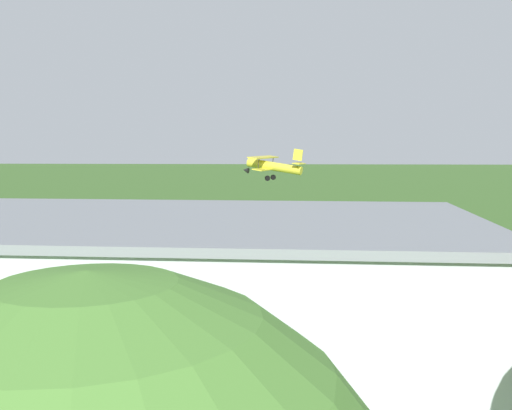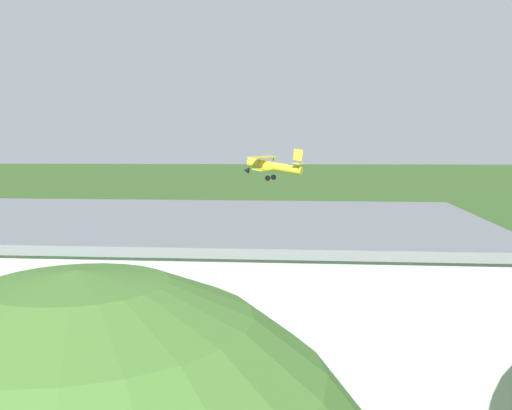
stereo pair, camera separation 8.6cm
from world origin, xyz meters
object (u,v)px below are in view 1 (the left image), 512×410
(hangar, at_px, (182,295))
(truck_box_grey, at_px, (405,274))
(person_by_parked_cars, at_px, (154,272))
(person_near_hangar_door, at_px, (107,285))
(person_walking_on_apron, at_px, (331,282))
(person_watching_takeoff, at_px, (97,275))
(biplane, at_px, (272,166))
(person_crossing_taxiway, at_px, (298,280))
(car_grey, at_px, (46,285))

(hangar, distance_m, truck_box_grey, 19.30)
(person_by_parked_cars, bearing_deg, person_near_hangar_door, 62.38)
(truck_box_grey, distance_m, person_by_parked_cars, 18.48)
(hangar, relative_size, person_walking_on_apron, 17.84)
(person_watching_takeoff, bearing_deg, biplane, -113.35)
(person_by_parked_cars, distance_m, person_walking_on_apron, 13.41)
(hangar, xyz_separation_m, truck_box_grey, (-13.07, -14.04, -2.08))
(person_near_hangar_door, bearing_deg, person_crossing_taxiway, -171.83)
(person_watching_takeoff, relative_size, person_near_hangar_door, 0.96)
(person_crossing_taxiway, bearing_deg, person_near_hangar_door, 8.17)
(hangar, bearing_deg, person_by_parked_cars, -73.46)
(person_crossing_taxiway, bearing_deg, hangar, 68.66)
(hangar, relative_size, biplane, 3.57)
(biplane, bearing_deg, person_watching_takeoff, 66.65)
(hangar, distance_m, person_by_parked_cars, 18.20)
(truck_box_grey, relative_size, person_crossing_taxiway, 3.94)
(person_crossing_taxiway, distance_m, person_near_hangar_door, 13.30)
(person_walking_on_apron, bearing_deg, car_grey, 5.56)
(person_near_hangar_door, bearing_deg, car_grey, 0.35)
(truck_box_grey, xyz_separation_m, person_crossing_taxiway, (7.31, -0.72, -0.69))
(biplane, distance_m, person_walking_on_apron, 30.80)
(person_crossing_taxiway, bearing_deg, truck_box_grey, 174.40)
(truck_box_grey, bearing_deg, hangar, 47.05)
(truck_box_grey, bearing_deg, biplane, -72.25)
(biplane, relative_size, person_near_hangar_door, 4.35)
(person_near_hangar_door, bearing_deg, person_watching_takeoff, -60.94)
(car_grey, relative_size, person_near_hangar_door, 2.43)
(car_grey, distance_m, person_near_hangar_door, 4.31)
(person_walking_on_apron, relative_size, person_crossing_taxiway, 0.87)
(biplane, bearing_deg, person_walking_on_apron, 99.02)
(biplane, relative_size, person_walking_on_apron, 5.00)
(car_grey, bearing_deg, truck_box_grey, -177.22)
(person_walking_on_apron, height_order, person_watching_takeoff, person_watching_takeoff)
(truck_box_grey, xyz_separation_m, person_by_parked_cars, (18.19, -3.19, -0.76))
(car_grey, height_order, person_by_parked_cars, person_by_parked_cars)
(biplane, relative_size, person_crossing_taxiway, 4.35)
(car_grey, bearing_deg, person_walking_on_apron, -174.44)
(biplane, height_order, person_walking_on_apron, biplane)
(person_walking_on_apron, xyz_separation_m, person_crossing_taxiway, (2.30, 0.01, 0.13))
(person_crossing_taxiway, height_order, person_near_hangar_door, same)
(car_grey, height_order, truck_box_grey, truck_box_grey)
(truck_box_grey, distance_m, person_watching_takeoff, 22.16)
(person_walking_on_apron, distance_m, person_near_hangar_door, 15.58)
(person_by_parked_cars, relative_size, person_near_hangar_door, 0.92)
(person_by_parked_cars, bearing_deg, biplane, -107.32)
(car_grey, xyz_separation_m, truck_box_grey, (-24.78, -1.20, 0.73))
(person_watching_takeoff, bearing_deg, person_by_parked_cars, -159.24)
(truck_box_grey, xyz_separation_m, person_near_hangar_door, (20.47, 1.18, -0.69))
(hangar, distance_m, person_near_hangar_door, 15.10)
(hangar, xyz_separation_m, person_crossing_taxiway, (-5.76, -14.76, -2.77))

